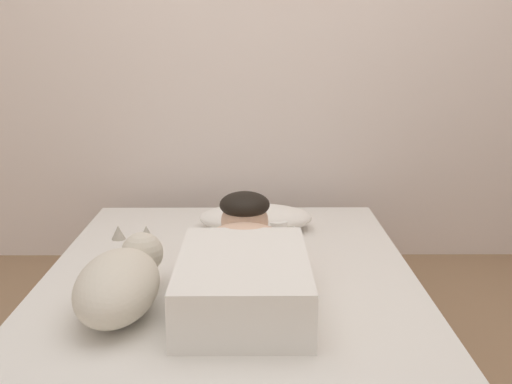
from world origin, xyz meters
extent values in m
plane|color=#8C6B4C|center=(0.00, 0.00, 0.00)|extent=(12.31, 12.31, 0.00)
cube|color=silver|center=(0.00, 1.41, 1.25)|extent=(4.16, 0.10, 2.50)
cube|color=gray|center=(-0.21, 0.17, 0.06)|extent=(1.43, 2.03, 0.12)
cube|color=silver|center=(-0.21, 0.17, 0.23)|extent=(1.39, 1.96, 0.21)
ellipsoid|color=white|center=(-0.11, 0.77, 0.39)|extent=(0.52, 0.32, 0.11)
cube|color=silver|center=(-0.15, -0.11, 0.43)|extent=(0.42, 0.64, 0.18)
ellipsoid|color=#D8AD8E|center=(-0.15, 0.23, 0.45)|extent=(0.32, 0.20, 0.16)
sphere|color=#D8AD8E|center=(-0.15, 0.39, 0.49)|extent=(0.19, 0.19, 0.19)
ellipsoid|color=black|center=(-0.15, 0.39, 0.56)|extent=(0.20, 0.20, 0.10)
cylinder|color=#D8AD8E|center=(-0.25, 0.37, 0.42)|extent=(0.23, 0.07, 0.14)
cylinder|color=#D8AD8E|center=(-0.05, 0.37, 0.42)|extent=(0.23, 0.07, 0.14)
ellipsoid|color=beige|center=(-0.55, -0.16, 0.44)|extent=(0.26, 0.48, 0.20)
sphere|color=beige|center=(-0.52, 0.10, 0.46)|extent=(0.15, 0.15, 0.15)
cone|color=#A79F8E|center=(-0.60, 0.12, 0.53)|extent=(0.05, 0.05, 0.05)
cone|color=#A79F8E|center=(-0.50, 0.12, 0.53)|extent=(0.05, 0.05, 0.05)
cylinder|color=white|center=(-0.01, 0.65, 0.37)|extent=(0.09, 0.09, 0.07)
torus|color=white|center=(0.04, 0.65, 0.37)|extent=(0.05, 0.01, 0.05)
cube|color=black|center=(-0.08, 0.14, 0.34)|extent=(0.07, 0.14, 0.01)
camera|label=1|loc=(-0.13, -2.05, 1.20)|focal=44.56mm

